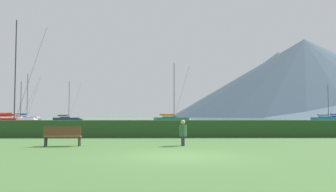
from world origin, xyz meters
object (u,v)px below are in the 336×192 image
(sailboat_slip_5, at_px, (172,119))
(sailboat_slip_7, at_px, (9,124))
(sailboat_slip_3, at_px, (18,120))
(park_bench_near_path, at_px, (62,135))
(sailboat_slip_2, at_px, (25,118))
(sailboat_slip_0, at_px, (67,119))
(person_seated_viewer, at_px, (183,132))
(sailboat_slip_4, at_px, (327,119))

(sailboat_slip_5, distance_m, sailboat_slip_7, 39.26)
(sailboat_slip_3, bearing_deg, park_bench_near_path, -78.66)
(sailboat_slip_2, bearing_deg, sailboat_slip_0, -34.95)
(sailboat_slip_7, height_order, park_bench_near_path, sailboat_slip_7)
(sailboat_slip_0, distance_m, sailboat_slip_7, 50.53)
(sailboat_slip_0, relative_size, person_seated_viewer, 7.96)
(sailboat_slip_5, bearing_deg, sailboat_slip_2, 134.23)
(sailboat_slip_2, xyz_separation_m, sailboat_slip_4, (75.87, -16.30, -0.10))
(sailboat_slip_3, distance_m, sailboat_slip_5, 31.89)
(sailboat_slip_3, relative_size, park_bench_near_path, 4.85)
(sailboat_slip_0, distance_m, sailboat_slip_5, 29.50)
(sailboat_slip_3, distance_m, sailboat_slip_4, 68.48)
(sailboat_slip_2, xyz_separation_m, person_seated_viewer, (38.55, -79.41, -0.06))
(sailboat_slip_5, bearing_deg, sailboat_slip_3, 163.94)
(sailboat_slip_0, relative_size, sailboat_slip_2, 0.76)
(sailboat_slip_4, distance_m, sailboat_slip_5, 37.28)
(sailboat_slip_5, relative_size, sailboat_slip_7, 1.07)
(sailboat_slip_3, xyz_separation_m, park_bench_near_path, (25.01, -55.98, -0.09))
(sailboat_slip_4, distance_m, person_seated_viewer, 73.32)
(sailboat_slip_5, xyz_separation_m, sailboat_slip_7, (-17.83, -34.98, -0.05))
(sailboat_slip_0, bearing_deg, sailboat_slip_5, -36.96)
(sailboat_slip_3, height_order, person_seated_viewer, sailboat_slip_3)
(sailboat_slip_3, bearing_deg, sailboat_slip_0, 51.83)
(sailboat_slip_4, distance_m, park_bench_near_path, 76.57)
(sailboat_slip_0, distance_m, sailboat_slip_2, 17.43)
(sailboat_slip_2, distance_m, sailboat_slip_3, 24.87)
(sailboat_slip_0, height_order, person_seated_viewer, sailboat_slip_0)
(sailboat_slip_4, height_order, park_bench_near_path, sailboat_slip_4)
(sailboat_slip_7, xyz_separation_m, person_seated_viewer, (16.74, -19.37, 0.05))
(sailboat_slip_5, distance_m, person_seated_viewer, 54.36)
(sailboat_slip_3, distance_m, person_seated_viewer, 63.71)
(sailboat_slip_2, relative_size, park_bench_near_path, 7.45)
(park_bench_near_path, height_order, person_seated_viewer, person_seated_viewer)
(sailboat_slip_2, distance_m, sailboat_slip_5, 46.90)
(sailboat_slip_0, relative_size, sailboat_slip_4, 1.15)
(sailboat_slip_2, height_order, park_bench_near_path, sailboat_slip_2)
(park_bench_near_path, bearing_deg, sailboat_slip_5, 78.46)
(sailboat_slip_3, height_order, sailboat_slip_7, sailboat_slip_7)
(sailboat_slip_7, distance_m, park_bench_near_path, 22.43)
(park_bench_near_path, bearing_deg, person_seated_viewer, -2.54)
(sailboat_slip_2, distance_m, sailboat_slip_7, 63.88)
(sailboat_slip_5, distance_m, park_bench_near_path, 54.96)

